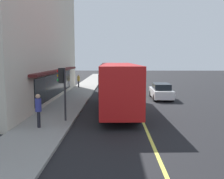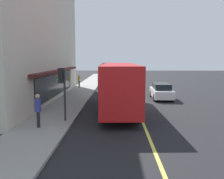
# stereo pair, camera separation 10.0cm
# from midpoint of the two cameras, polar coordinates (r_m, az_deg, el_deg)

# --- Properties ---
(ground) EXTENTS (120.00, 120.00, 0.00)m
(ground) POSITION_cam_midpoint_polar(r_m,az_deg,el_deg) (21.29, 5.61, -3.47)
(ground) COLOR black
(sidewalk) EXTENTS (80.00, 3.04, 0.15)m
(sidewalk) POSITION_cam_midpoint_polar(r_m,az_deg,el_deg) (21.61, -9.89, -3.19)
(sidewalk) COLOR gray
(sidewalk) RESTS_ON ground
(lane_centre_stripe) EXTENTS (36.00, 0.16, 0.01)m
(lane_centre_stripe) POSITION_cam_midpoint_polar(r_m,az_deg,el_deg) (21.29, 5.61, -3.46)
(lane_centre_stripe) COLOR #D8D14C
(lane_centre_stripe) RESTS_ON ground
(storefront_building) EXTENTS (21.76, 10.42, 12.08)m
(storefront_building) POSITION_cam_midpoint_polar(r_m,az_deg,el_deg) (25.61, -23.66, 11.31)
(storefront_building) COLOR beige
(storefront_building) RESTS_ON ground
(bus) EXTENTS (11.20, 2.88, 3.50)m
(bus) POSITION_cam_midpoint_polar(r_m,az_deg,el_deg) (18.57, 1.55, 1.19)
(bus) COLOR red
(bus) RESTS_ON ground
(traffic_light) EXTENTS (0.30, 0.52, 3.20)m
(traffic_light) POSITION_cam_midpoint_polar(r_m,az_deg,el_deg) (15.15, -11.30, 1.79)
(traffic_light) COLOR #2D2D33
(traffic_light) RESTS_ON sidewalk
(car_white) EXTENTS (4.33, 1.93, 1.52)m
(car_white) POSITION_cam_midpoint_polar(r_m,az_deg,el_deg) (24.49, 11.42, -0.43)
(car_white) COLOR white
(car_white) RESTS_ON ground
(pedestrian_waiting) EXTENTS (0.34, 0.34, 1.66)m
(pedestrian_waiting) POSITION_cam_midpoint_polar(r_m,az_deg,el_deg) (32.82, -7.49, 2.25)
(pedestrian_waiting) COLOR black
(pedestrian_waiting) RESTS_ON sidewalk
(pedestrian_near_storefront) EXTENTS (0.34, 0.34, 1.86)m
(pedestrian_near_storefront) POSITION_cam_midpoint_polar(r_m,az_deg,el_deg) (14.08, -16.50, -3.93)
(pedestrian_near_storefront) COLOR black
(pedestrian_near_storefront) RESTS_ON sidewalk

